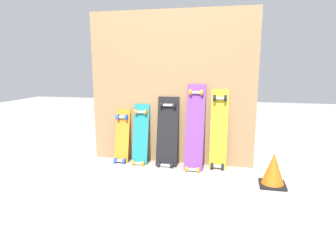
# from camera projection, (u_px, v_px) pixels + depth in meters

# --- Properties ---
(ground_plane) EXTENTS (12.00, 12.00, 0.00)m
(ground_plane) POSITION_uv_depth(u_px,v_px,m) (169.00, 163.00, 3.27)
(ground_plane) COLOR #B2AAA0
(plywood_wall_panel) EXTENTS (1.79, 0.04, 1.63)m
(plywood_wall_panel) POSITION_uv_depth(u_px,v_px,m) (171.00, 89.00, 3.18)
(plywood_wall_panel) COLOR #99724C
(plywood_wall_panel) RESTS_ON ground
(skateboard_orange) EXTENTS (0.16, 0.21, 0.65)m
(skateboard_orange) POSITION_uv_depth(u_px,v_px,m) (122.00, 139.00, 3.30)
(skateboard_orange) COLOR orange
(skateboard_orange) RESTS_ON ground
(skateboard_teal) EXTENTS (0.17, 0.22, 0.72)m
(skateboard_teal) POSITION_uv_depth(u_px,v_px,m) (140.00, 138.00, 3.24)
(skateboard_teal) COLOR #197A7F
(skateboard_teal) RESTS_ON ground
(skateboard_black) EXTENTS (0.23, 0.22, 0.81)m
(skateboard_black) POSITION_uv_depth(u_px,v_px,m) (167.00, 135.00, 3.17)
(skateboard_black) COLOR black
(skateboard_black) RESTS_ON ground
(skateboard_purple) EXTENTS (0.19, 0.29, 0.94)m
(skateboard_purple) POSITION_uv_depth(u_px,v_px,m) (195.00, 131.00, 3.05)
(skateboard_purple) COLOR #6B338C
(skateboard_purple) RESTS_ON ground
(skateboard_yellow) EXTENTS (0.18, 0.17, 0.88)m
(skateboard_yellow) POSITION_uv_depth(u_px,v_px,m) (219.00, 132.00, 3.07)
(skateboard_yellow) COLOR gold
(skateboard_yellow) RESTS_ON ground
(traffic_cone) EXTENTS (0.23, 0.23, 0.30)m
(traffic_cone) POSITION_uv_depth(u_px,v_px,m) (273.00, 170.00, 2.63)
(traffic_cone) COLOR black
(traffic_cone) RESTS_ON ground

